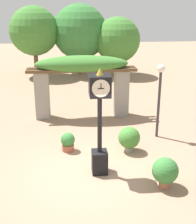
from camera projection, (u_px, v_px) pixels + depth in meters
name	position (u px, v px, depth m)	size (l,w,h in m)	color
ground_plane	(90.00, 171.00, 9.34)	(60.00, 60.00, 0.00)	#9E7A60
pedestal_clock	(100.00, 118.00, 8.71)	(0.58, 0.63, 3.14)	black
pergola	(82.00, 73.00, 13.11)	(4.59, 1.19, 2.68)	gray
potted_plant_near_left	(129.00, 138.00, 10.42)	(0.73, 0.73, 0.87)	gray
potted_plant_near_right	(68.00, 142.00, 10.51)	(0.48, 0.48, 0.65)	#9E563D
potted_plant_far_left	(165.00, 171.00, 8.40)	(0.72, 0.72, 0.87)	#B26B4C
lamp_post	(160.00, 89.00, 11.10)	(0.28, 0.28, 2.73)	#333338
tree_line	(76.00, 34.00, 20.53)	(8.49, 4.04, 4.66)	brown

